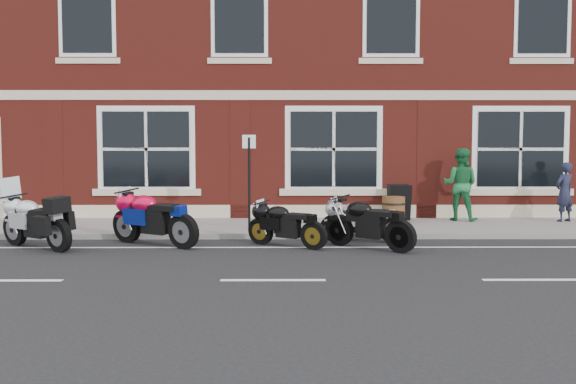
# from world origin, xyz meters

# --- Properties ---
(ground) EXTENTS (80.00, 80.00, 0.00)m
(ground) POSITION_xyz_m (0.00, 0.00, 0.00)
(ground) COLOR black
(ground) RESTS_ON ground
(sidewalk) EXTENTS (30.00, 3.00, 0.12)m
(sidewalk) POSITION_xyz_m (0.00, 3.00, 0.06)
(sidewalk) COLOR slate
(sidewalk) RESTS_ON ground
(kerb) EXTENTS (30.00, 0.16, 0.12)m
(kerb) POSITION_xyz_m (0.00, 1.42, 0.06)
(kerb) COLOR slate
(kerb) RESTS_ON ground
(pub_building) EXTENTS (24.00, 12.00, 12.00)m
(pub_building) POSITION_xyz_m (0.00, 10.50, 6.00)
(pub_building) COLOR maroon
(pub_building) RESTS_ON ground
(moto_touring_silver) EXTENTS (1.82, 1.38, 1.42)m
(moto_touring_silver) POSITION_xyz_m (-4.81, 0.14, 0.58)
(moto_touring_silver) COLOR black
(moto_touring_silver) RESTS_ON ground
(moto_sport_red) EXTENTS (2.01, 1.40, 1.04)m
(moto_sport_red) POSITION_xyz_m (-2.52, 0.51, 0.60)
(moto_sport_red) COLOR black
(moto_sport_red) RESTS_ON ground
(moto_sport_black) EXTENTS (1.61, 1.12, 0.83)m
(moto_sport_black) POSITION_xyz_m (0.21, 0.29, 0.48)
(moto_sport_black) COLOR black
(moto_sport_black) RESTS_ON ground
(moto_sport_silver) EXTENTS (1.81, 0.63, 0.83)m
(moto_sport_silver) POSITION_xyz_m (1.82, 1.01, 0.48)
(moto_sport_silver) COLOR black
(moto_sport_silver) RESTS_ON ground
(moto_naked_black) EXTENTS (1.65, 1.50, 0.95)m
(moto_naked_black) POSITION_xyz_m (1.84, 0.04, 0.54)
(moto_naked_black) COLOR black
(moto_naked_black) RESTS_ON ground
(pedestrian_left) EXTENTS (0.66, 0.57, 1.52)m
(pedestrian_left) POSITION_xyz_m (7.34, 3.65, 0.88)
(pedestrian_left) COLOR black
(pedestrian_left) RESTS_ON sidewalk
(pedestrian_right) EXTENTS (1.13, 1.04, 1.88)m
(pedestrian_right) POSITION_xyz_m (4.74, 3.91, 1.06)
(pedestrian_right) COLOR #1C6334
(pedestrian_right) RESTS_ON sidewalk
(a_board_sign) EXTENTS (0.57, 0.38, 0.94)m
(a_board_sign) POSITION_xyz_m (3.17, 3.95, 0.59)
(a_board_sign) COLOR black
(a_board_sign) RESTS_ON sidewalk
(barrel_planter) EXTENTS (0.60, 0.60, 0.67)m
(barrel_planter) POSITION_xyz_m (2.92, 3.36, 0.45)
(barrel_planter) COLOR #493513
(barrel_planter) RESTS_ON sidewalk
(parking_sign) EXTENTS (0.31, 0.06, 2.19)m
(parking_sign) POSITION_xyz_m (-0.64, 2.20, 1.38)
(parking_sign) COLOR black
(parking_sign) RESTS_ON sidewalk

